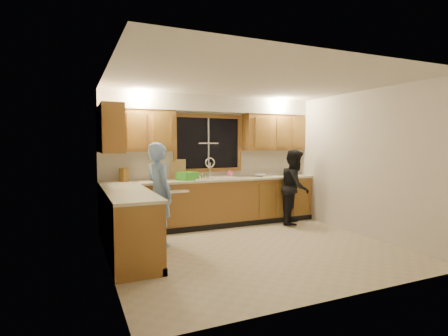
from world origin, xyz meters
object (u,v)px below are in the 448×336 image
object	(u,v)px
dishwasher	(171,208)
soap_bottle	(230,173)
woman	(295,187)
knife_block	(124,175)
stove	(136,235)
man	(159,194)
dish_crate	(187,176)
bowl	(259,175)
sink	(214,181)

from	to	relation	value
dishwasher	soap_bottle	bearing A→B (deg)	4.91
woman	knife_block	distance (m)	3.28
stove	man	bearing A→B (deg)	61.21
stove	man	xyz separation A→B (m)	(0.53, 0.97, 0.36)
knife_block	dish_crate	xyz separation A→B (m)	(1.11, -0.19, -0.04)
stove	dish_crate	xyz separation A→B (m)	(1.25, 1.77, 0.54)
stove	woman	world-z (taller)	woman
man	dish_crate	xyz separation A→B (m)	(0.71, 0.80, 0.19)
bowl	stove	bearing A→B (deg)	-147.09
man	dish_crate	world-z (taller)	man
sink	soap_bottle	distance (m)	0.42
woman	soap_bottle	bearing A→B (deg)	105.05
dishwasher	soap_bottle	xyz separation A→B (m)	(1.23, 0.11, 0.59)
woman	soap_bottle	world-z (taller)	woman
woman	man	bearing A→B (deg)	139.26
dishwasher	knife_block	xyz separation A→B (m)	(-0.81, 0.16, 0.63)
stove	man	world-z (taller)	man
sink	soap_bottle	bearing A→B (deg)	13.35
stove	soap_bottle	distance (m)	2.96
knife_block	bowl	world-z (taller)	knife_block
stove	bowl	distance (m)	3.36
stove	sink	bearing A→B (deg)	45.39
sink	bowl	xyz separation A→B (m)	(0.99, -0.02, 0.08)
man	knife_block	xyz separation A→B (m)	(-0.40, 0.99, 0.23)
stove	bowl	size ratio (longest dim) A/B	3.96
dishwasher	bowl	distance (m)	1.92
sink	knife_block	xyz separation A→B (m)	(-1.66, 0.14, 0.17)
dishwasher	dish_crate	distance (m)	0.66
sink	stove	distance (m)	2.60
man	bowl	distance (m)	2.41
man	soap_bottle	xyz separation A→B (m)	(1.65, 0.95, 0.20)
sink	knife_block	distance (m)	1.68
stove	soap_bottle	size ratio (longest dim) A/B	5.35
stove	man	distance (m)	1.16
stove	woman	size ratio (longest dim) A/B	0.61
dishwasher	woman	xyz separation A→B (m)	(2.39, -0.48, 0.33)
man	woman	xyz separation A→B (m)	(2.81, 0.36, -0.07)
knife_block	dishwasher	bearing A→B (deg)	-49.53
knife_block	bowl	bearing A→B (deg)	-42.16
soap_bottle	bowl	bearing A→B (deg)	-10.26
man	dishwasher	bearing A→B (deg)	-40.96
knife_block	man	bearing A→B (deg)	-106.96
soap_bottle	bowl	world-z (taller)	soap_bottle
sink	soap_bottle	xyz separation A→B (m)	(0.38, 0.09, 0.14)
man	bowl	world-z (taller)	man
sink	dishwasher	distance (m)	0.96
dishwasher	man	world-z (taller)	man
sink	soap_bottle	world-z (taller)	sink
dishwasher	stove	world-z (taller)	stove
knife_block	dish_crate	bearing A→B (deg)	-48.61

